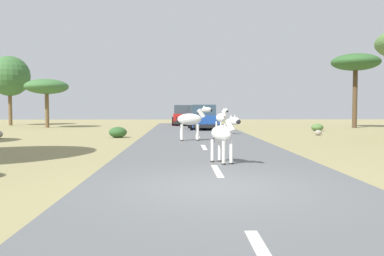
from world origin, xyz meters
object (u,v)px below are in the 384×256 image
(bush_3, at_px, (317,127))
(tree_0, at_px, (10,76))
(zebra_2, at_px, (192,120))
(car_1, at_px, (203,118))
(car_0, at_px, (184,116))
(bush_4, at_px, (118,132))
(tree_1, at_px, (356,63))
(rock_0, at_px, (318,133))
(zebra_0, at_px, (221,118))
(tree_4, at_px, (47,87))
(zebra_1, at_px, (223,134))

(bush_3, bearing_deg, tree_0, 159.56)
(zebra_2, xyz_separation_m, bush_3, (8.76, 8.40, -0.79))
(zebra_2, bearing_deg, car_1, 166.40)
(bush_3, bearing_deg, car_0, 137.02)
(car_0, distance_m, bush_4, 14.61)
(car_0, bearing_deg, bush_4, 74.35)
(tree_1, relative_size, bush_3, 6.95)
(zebra_2, bearing_deg, tree_1, 126.06)
(zebra_2, bearing_deg, rock_0, 111.19)
(zebra_2, xyz_separation_m, tree_1, (12.98, 12.36, 3.96))
(car_1, relative_size, bush_3, 5.34)
(zebra_2, bearing_deg, bush_3, 126.25)
(zebra_0, relative_size, tree_0, 0.26)
(zebra_0, bearing_deg, zebra_2, 51.54)
(zebra_2, relative_size, bush_4, 1.83)
(car_1, xyz_separation_m, rock_0, (6.31, -6.07, -0.69))
(car_0, distance_m, tree_4, 11.53)
(tree_1, relative_size, tree_4, 1.50)
(rock_0, bearing_deg, zebra_2, -151.25)
(tree_4, bearing_deg, zebra_1, -61.18)
(zebra_1, relative_size, tree_1, 0.24)
(tree_0, xyz_separation_m, bush_4, (11.69, -14.79, -4.03))
(zebra_2, height_order, bush_3, zebra_2)
(tree_1, bearing_deg, bush_3, -136.79)
(zebra_1, distance_m, bush_3, 18.18)
(car_1, bearing_deg, rock_0, 133.97)
(zebra_2, height_order, bush_4, zebra_2)
(car_1, xyz_separation_m, bush_3, (7.68, -1.72, -0.60))
(car_0, bearing_deg, bush_3, 135.56)
(zebra_0, distance_m, zebra_2, 4.96)
(zebra_0, xyz_separation_m, car_0, (-2.14, 12.22, -0.13))
(zebra_1, relative_size, car_0, 0.32)
(zebra_1, height_order, car_1, car_1)
(zebra_2, xyz_separation_m, tree_4, (-11.07, 13.49, 2.16))
(tree_4, height_order, bush_4, tree_4)
(car_0, distance_m, rock_0, 14.92)
(tree_1, distance_m, tree_4, 24.14)
(car_1, distance_m, bush_3, 7.90)
(bush_3, bearing_deg, zebra_0, -151.22)
(zebra_0, height_order, zebra_2, zebra_2)
(zebra_2, distance_m, car_0, 16.83)
(tree_1, height_order, tree_4, tree_1)
(tree_4, relative_size, rock_0, 9.44)
(car_0, distance_m, tree_0, 15.67)
(car_1, xyz_separation_m, tree_4, (-12.15, 3.37, 2.35))
(zebra_1, xyz_separation_m, rock_0, (6.69, 11.94, -0.72))
(car_0, bearing_deg, rock_0, 119.54)
(tree_0, bearing_deg, car_1, -23.81)
(zebra_0, bearing_deg, bush_3, -167.75)
(car_0, distance_m, bush_3, 12.38)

